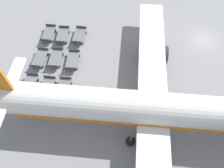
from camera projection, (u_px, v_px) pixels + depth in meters
ground_plane at (203, 40)px, 31.63m from camera, size 500.00×500.00×0.00m
airplane at (161, 110)px, 22.07m from camera, size 34.37×37.89×13.77m
baggage_dolly_row_near_col_a at (49, 34)px, 31.67m from camera, size 3.87×1.77×0.92m
baggage_dolly_row_near_col_b at (40, 58)px, 29.18m from camera, size 3.85×1.70×0.92m
baggage_dolly_row_near_col_c at (29, 85)px, 26.86m from camera, size 3.84×1.67×0.92m
baggage_dolly_row_mid_a_col_a at (62, 36)px, 31.49m from camera, size 3.88×1.82×0.92m
baggage_dolly_row_mid_a_col_b at (56, 58)px, 29.18m from camera, size 3.87×1.75×0.92m
baggage_dolly_row_mid_a_col_c at (47, 88)px, 26.63m from camera, size 3.84×1.68×0.92m
baggage_dolly_row_mid_b_col_a at (79, 36)px, 31.46m from camera, size 3.84×1.66×0.92m
baggage_dolly_row_mid_b_col_b at (73, 61)px, 28.98m from camera, size 3.88×1.81×0.92m
baggage_dolly_row_mid_b_col_c at (63, 89)px, 26.55m from camera, size 3.86×1.75×0.92m
stand_guidance_stripe at (87, 113)px, 25.37m from camera, size 1.40×20.83×0.01m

